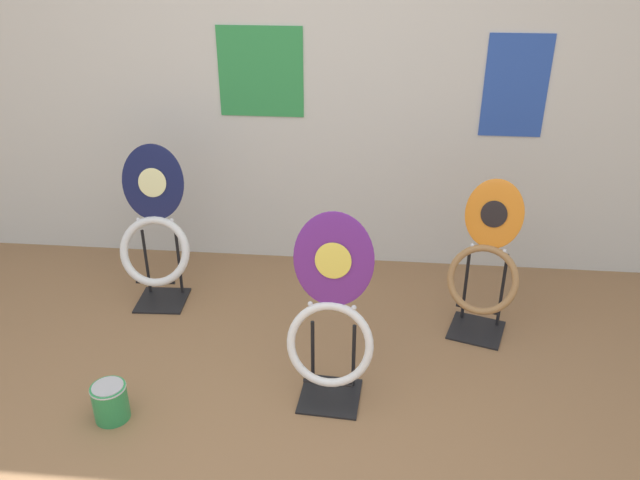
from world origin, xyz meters
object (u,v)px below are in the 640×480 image
(toilet_seat_display_navy_moon, at_px, (155,238))
(paint_can, at_px, (110,401))
(toilet_seat_display_purple_note, at_px, (331,320))
(toilet_seat_display_orange_sun, at_px, (485,266))

(toilet_seat_display_navy_moon, bearing_deg, paint_can, -84.53)
(toilet_seat_display_purple_note, height_order, toilet_seat_display_navy_moon, toilet_seat_display_navy_moon)
(toilet_seat_display_purple_note, distance_m, toilet_seat_display_orange_sun, 0.98)
(toilet_seat_display_navy_moon, xyz_separation_m, paint_can, (0.09, -0.99, -0.32))
(toilet_seat_display_orange_sun, relative_size, paint_can, 4.68)
(toilet_seat_display_orange_sun, bearing_deg, toilet_seat_display_purple_note, -140.67)
(toilet_seat_display_orange_sun, xyz_separation_m, paint_can, (-1.73, -0.87, -0.30))
(toilet_seat_display_navy_moon, bearing_deg, toilet_seat_display_orange_sun, -3.75)
(paint_can, bearing_deg, toilet_seat_display_orange_sun, 26.70)
(paint_can, bearing_deg, toilet_seat_display_purple_note, 14.27)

